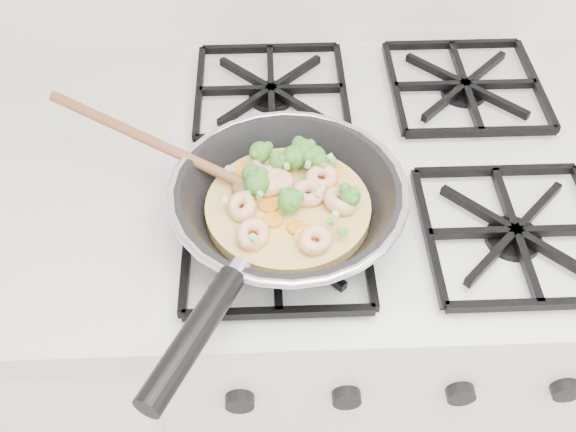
{
  "coord_description": "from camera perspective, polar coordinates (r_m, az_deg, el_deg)",
  "views": [
    {
      "loc": [
        -0.16,
        1.0,
        1.57
      ],
      "look_at": [
        -0.13,
        1.58,
        0.93
      ],
      "focal_mm": 43.02,
      "sensor_mm": 36.0,
      "label": 1
    }
  ],
  "objects": [
    {
      "name": "stove",
      "position": [
        1.32,
        5.7,
        -9.59
      ],
      "size": [
        0.6,
        0.6,
        0.92
      ],
      "color": "silver",
      "rests_on": "ground"
    },
    {
      "name": "skillet",
      "position": [
        0.84,
        -0.25,
        1.2
      ],
      "size": [
        0.45,
        0.44,
        0.09
      ],
      "rotation": [
        0.0,
        0.0,
        0.35
      ],
      "color": "black",
      "rests_on": "stove"
    }
  ]
}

